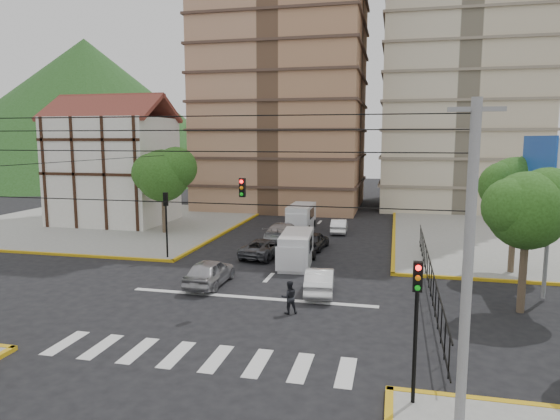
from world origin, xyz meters
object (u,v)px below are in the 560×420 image
(traffic_light_nw, at_px, (166,214))
(pedestrian_crosswalk, at_px, (289,297))
(van_right_lane, at_px, (296,250))
(van_left_lane, at_px, (301,218))
(car_white_front_right, at_px, (320,280))
(car_silver_front_left, at_px, (210,272))
(traffic_light_se, at_px, (416,309))

(traffic_light_nw, bearing_deg, pedestrian_crosswalk, -39.56)
(van_right_lane, relative_size, van_left_lane, 0.98)
(car_white_front_right, bearing_deg, van_right_lane, -71.79)
(car_white_front_right, distance_m, pedestrian_crosswalk, 3.55)
(van_right_lane, relative_size, pedestrian_crosswalk, 3.09)
(car_silver_front_left, height_order, car_white_front_right, car_silver_front_left)
(car_silver_front_left, distance_m, car_white_front_right, 6.18)
(car_silver_front_left, bearing_deg, car_white_front_right, -179.20)
(traffic_light_nw, height_order, van_right_lane, traffic_light_nw)
(traffic_light_se, xyz_separation_m, traffic_light_nw, (-15.60, 15.60, 0.00))
(van_left_lane, distance_m, car_white_front_right, 18.40)
(car_white_front_right, bearing_deg, traffic_light_se, 107.05)
(traffic_light_se, bearing_deg, traffic_light_nw, 135.00)
(traffic_light_se, bearing_deg, car_white_front_right, 112.82)
(traffic_light_se, distance_m, pedestrian_crosswalk, 9.25)
(van_left_lane, height_order, car_silver_front_left, van_left_lane)
(van_left_lane, relative_size, pedestrian_crosswalk, 3.14)
(van_left_lane, height_order, pedestrian_crosswalk, van_left_lane)
(car_silver_front_left, xyz_separation_m, pedestrian_crosswalk, (5.26, -3.44, 0.03))
(pedestrian_crosswalk, bearing_deg, van_left_lane, -106.11)
(van_right_lane, distance_m, car_white_front_right, 5.78)
(van_right_lane, xyz_separation_m, pedestrian_crosswalk, (1.42, -8.69, -0.25))
(van_right_lane, height_order, pedestrian_crosswalk, van_right_lane)
(traffic_light_nw, bearing_deg, car_white_front_right, -24.23)
(traffic_light_nw, distance_m, van_left_lane, 14.65)
(van_left_lane, distance_m, pedestrian_crosswalk, 21.57)
(van_left_lane, xyz_separation_m, car_white_front_right, (4.41, -17.86, -0.40))
(traffic_light_nw, xyz_separation_m, car_silver_front_left, (4.96, -5.01, -2.36))
(van_right_lane, bearing_deg, car_white_front_right, -71.15)
(car_silver_front_left, distance_m, pedestrian_crosswalk, 6.28)
(van_right_lane, height_order, car_white_front_right, van_right_lane)
(traffic_light_se, relative_size, van_right_lane, 0.91)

